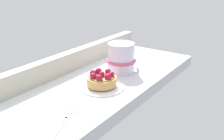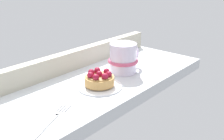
{
  "view_description": "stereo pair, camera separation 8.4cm",
  "coord_description": "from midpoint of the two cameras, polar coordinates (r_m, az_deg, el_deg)",
  "views": [
    {
      "loc": [
        -61.86,
        -47.1,
        32.82
      ],
      "look_at": [
        2.57,
        -2.55,
        3.0
      ],
      "focal_mm": 43.34,
      "sensor_mm": 36.0,
      "label": 1
    },
    {
      "loc": [
        -56.73,
        -53.72,
        32.82
      ],
      "look_at": [
        2.57,
        -2.55,
        3.0
      ],
      "focal_mm": 43.34,
      "sensor_mm": 36.0,
      "label": 2
    }
  ],
  "objects": [
    {
      "name": "ground_plane",
      "position": [
        0.85,
        -5.22,
        -3.29
      ],
      "size": [
        79.19,
        30.38,
        3.77
      ],
      "primitive_type": "cube",
      "color": "silver"
    },
    {
      "name": "raspberry_tart",
      "position": [
        0.78,
        -5.28,
        -2.02
      ],
      "size": [
        8.66,
        8.66,
        4.29
      ],
      "color": "tan",
      "rests_on": "dessert_plate"
    },
    {
      "name": "dessert_fork",
      "position": [
        0.63,
        -14.39,
        -11.08
      ],
      "size": [
        16.44,
        8.53,
        0.6
      ],
      "color": "silver",
      "rests_on": "ground_plane"
    },
    {
      "name": "window_rail_back",
      "position": [
        0.92,
        -11.85,
        1.64
      ],
      "size": [
        77.6,
        3.24,
        6.46
      ],
      "primitive_type": "cube",
      "color": "#B2AD99",
      "rests_on": "ground_plane"
    },
    {
      "name": "coffee_mug",
      "position": [
        0.89,
        -0.68,
        2.55
      ],
      "size": [
        13.72,
        10.1,
        9.84
      ],
      "color": "silver",
      "rests_on": "ground_plane"
    },
    {
      "name": "dessert_plate",
      "position": [
        0.79,
        -5.21,
        -3.49
      ],
      "size": [
        13.26,
        13.26,
        0.87
      ],
      "color": "white",
      "rests_on": "ground_plane"
    }
  ]
}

